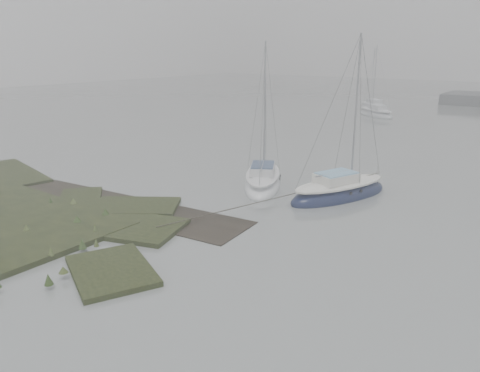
% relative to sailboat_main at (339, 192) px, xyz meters
% --- Properties ---
extents(ground, '(160.00, 160.00, 0.00)m').
position_rel_sailboat_main_xyz_m(ground, '(-3.03, 18.01, -0.27)').
color(ground, slate).
rests_on(ground, ground).
extents(sailboat_main, '(4.10, 6.51, 8.73)m').
position_rel_sailboat_main_xyz_m(sailboat_main, '(0.00, 0.00, 0.00)').
color(sailboat_main, '#0F1533').
rests_on(sailboat_main, ground).
extents(sailboat_white, '(4.68, 6.12, 8.39)m').
position_rel_sailboat_main_xyz_m(sailboat_white, '(-4.30, -0.64, -0.01)').
color(sailboat_white, white).
rests_on(sailboat_white, ground).
extents(sailboat_far_a, '(5.92, 5.01, 8.32)m').
position_rel_sailboat_main_xyz_m(sailboat_far_a, '(-9.73, 30.22, -0.01)').
color(sailboat_far_a, silver).
rests_on(sailboat_far_a, ground).
extents(sailboat_far_c, '(5.48, 5.10, 7.97)m').
position_rel_sailboat_main_xyz_m(sailboat_far_c, '(-12.36, 36.10, -0.02)').
color(sailboat_far_c, '#9FA3A8').
rests_on(sailboat_far_c, ground).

